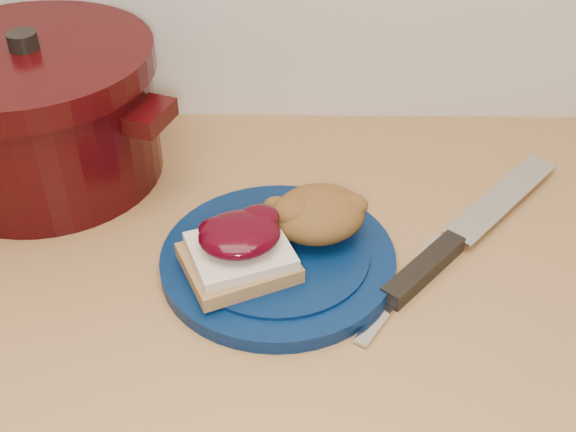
{
  "coord_description": "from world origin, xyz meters",
  "views": [
    {
      "loc": [
        0.08,
        0.93,
        1.4
      ],
      "look_at": [
        0.07,
        1.51,
        0.95
      ],
      "focal_mm": 45.0,
      "sensor_mm": 36.0,
      "label": 1
    }
  ],
  "objects_px": {
    "butter_knife": "(403,286)",
    "dutch_oven": "(40,112)",
    "plate": "(278,260)",
    "chef_knife": "(447,248)"
  },
  "relations": [
    {
      "from": "plate",
      "to": "butter_knife",
      "type": "height_order",
      "value": "plate"
    },
    {
      "from": "plate",
      "to": "dutch_oven",
      "type": "xyz_separation_m",
      "value": [
        -0.28,
        0.17,
        0.07
      ]
    },
    {
      "from": "plate",
      "to": "chef_knife",
      "type": "bearing_deg",
      "value": 6.42
    },
    {
      "from": "chef_knife",
      "to": "dutch_oven",
      "type": "relative_size",
      "value": 0.73
    },
    {
      "from": "plate",
      "to": "butter_knife",
      "type": "distance_m",
      "value": 0.13
    },
    {
      "from": "plate",
      "to": "dutch_oven",
      "type": "bearing_deg",
      "value": 148.74
    },
    {
      "from": "butter_knife",
      "to": "plate",
      "type": "bearing_deg",
      "value": 107.63
    },
    {
      "from": "chef_knife",
      "to": "plate",
      "type": "bearing_deg",
      "value": 137.48
    },
    {
      "from": "plate",
      "to": "chef_knife",
      "type": "height_order",
      "value": "chef_knife"
    },
    {
      "from": "butter_knife",
      "to": "dutch_oven",
      "type": "height_order",
      "value": "dutch_oven"
    }
  ]
}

